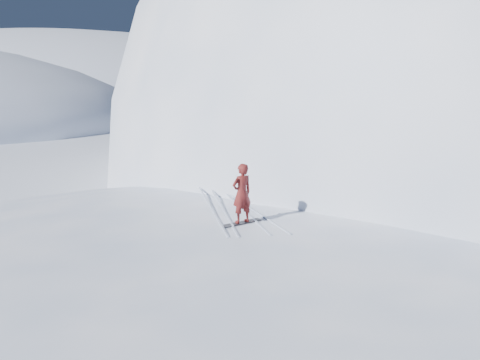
{
  "coord_description": "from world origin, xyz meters",
  "views": [
    {
      "loc": [
        -0.37,
        -9.4,
        6.62
      ],
      "look_at": [
        0.41,
        4.95,
        3.5
      ],
      "focal_mm": 35.0,
      "sensor_mm": 36.0,
      "label": 1
    }
  ],
  "objects": [
    {
      "name": "near_ridge",
      "position": [
        1.0,
        3.0,
        0.0
      ],
      "size": [
        36.0,
        28.0,
        4.8
      ],
      "primitive_type": "ellipsoid",
      "color": "white",
      "rests_on": "ground"
    },
    {
      "name": "peak_shoulder",
      "position": [
        10.0,
        20.0,
        0.0
      ],
      "size": [
        28.0,
        24.0,
        18.0
      ],
      "primitive_type": "ellipsoid",
      "color": "white",
      "rests_on": "ground"
    },
    {
      "name": "far_ridge_c",
      "position": [
        -40.0,
        110.0,
        0.0
      ],
      "size": [
        140.0,
        90.0,
        36.0
      ],
      "primitive_type": "ellipsoid",
      "color": "white",
      "rests_on": "ground"
    },
    {
      "name": "wind_bumps",
      "position": [
        -0.56,
        2.12,
        0.0
      ],
      "size": [
        16.0,
        14.4,
        1.0
      ],
      "color": "white",
      "rests_on": "ground"
    },
    {
      "name": "snowboard",
      "position": [
        0.41,
        3.95,
        2.41
      ],
      "size": [
        1.26,
        0.9,
        0.02
      ],
      "primitive_type": "cube",
      "rotation": [
        0.0,
        0.0,
        0.55
      ],
      "color": "black",
      "rests_on": "near_ridge"
    },
    {
      "name": "snowboarder",
      "position": [
        0.41,
        3.95,
        3.31
      ],
      "size": [
        0.78,
        0.7,
        1.78
      ],
      "primitive_type": "imported",
      "rotation": [
        0.0,
        0.0,
        3.69
      ],
      "color": "maroon",
      "rests_on": "snowboard"
    },
    {
      "name": "board_tracks",
      "position": [
        0.14,
        5.65,
        2.42
      ],
      "size": [
        2.77,
        5.95,
        0.04
      ],
      "color": "silver",
      "rests_on": "ground"
    }
  ]
}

